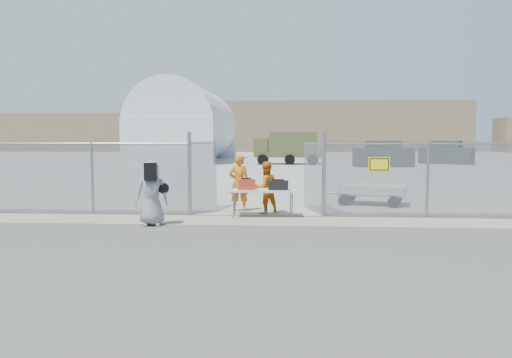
# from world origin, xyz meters

# --- Properties ---
(ground) EXTENTS (160.00, 160.00, 0.00)m
(ground) POSITION_xyz_m (0.00, 0.00, 0.00)
(ground) COLOR #434343
(tarmac_inside) EXTENTS (160.00, 80.00, 0.01)m
(tarmac_inside) POSITION_xyz_m (0.00, 42.00, 0.01)
(tarmac_inside) COLOR #99978F
(tarmac_inside) RESTS_ON ground
(dirt_strip) EXTENTS (44.00, 1.60, 0.01)m
(dirt_strip) POSITION_xyz_m (0.00, 1.00, 0.01)
(dirt_strip) COLOR gray
(dirt_strip) RESTS_ON ground
(distant_hills) EXTENTS (140.00, 6.00, 9.00)m
(distant_hills) POSITION_xyz_m (5.00, 78.00, 4.50)
(distant_hills) COLOR #7F684F
(distant_hills) RESTS_ON ground
(chain_link_fence) EXTENTS (40.00, 0.20, 2.20)m
(chain_link_fence) POSITION_xyz_m (0.00, 2.00, 1.10)
(chain_link_fence) COLOR gray
(chain_link_fence) RESTS_ON ground
(quonset_hangar) EXTENTS (9.00, 18.00, 8.00)m
(quonset_hangar) POSITION_xyz_m (-10.00, 40.00, 4.00)
(quonset_hangar) COLOR silver
(quonset_hangar) RESTS_ON ground
(folding_table) EXTENTS (1.95, 0.93, 0.81)m
(folding_table) POSITION_xyz_m (0.21, 1.77, 0.40)
(folding_table) COLOR silver
(folding_table) RESTS_ON ground
(orange_bag) EXTENTS (0.54, 0.41, 0.30)m
(orange_bag) POSITION_xyz_m (-0.26, 1.70, 0.96)
(orange_bag) COLOR red
(orange_bag) RESTS_ON folding_table
(black_duffel) EXTENTS (0.58, 0.35, 0.27)m
(black_duffel) POSITION_xyz_m (0.67, 1.73, 0.94)
(black_duffel) COLOR black
(black_duffel) RESTS_ON folding_table
(security_worker_left) EXTENTS (0.66, 0.44, 1.80)m
(security_worker_left) POSITION_xyz_m (-0.60, 2.91, 0.90)
(security_worker_left) COLOR orange
(security_worker_left) RESTS_ON ground
(security_worker_right) EXTENTS (0.98, 0.91, 1.60)m
(security_worker_right) POSITION_xyz_m (0.26, 2.45, 0.80)
(security_worker_right) COLOR orange
(security_worker_right) RESTS_ON ground
(visitor) EXTENTS (0.93, 0.69, 1.73)m
(visitor) POSITION_xyz_m (-2.63, 0.13, 0.87)
(visitor) COLOR gray
(visitor) RESTS_ON ground
(utility_trailer) EXTENTS (3.31, 2.30, 0.73)m
(utility_trailer) POSITION_xyz_m (3.83, 4.77, 0.36)
(utility_trailer) COLOR silver
(utility_trailer) RESTS_ON ground
(military_truck) EXTENTS (6.07, 2.29, 2.88)m
(military_truck) POSITION_xyz_m (0.74, 32.62, 1.44)
(military_truck) COLOR #4A512C
(military_truck) RESTS_ON ground
(parked_vehicle_near) EXTENTS (4.82, 2.63, 2.08)m
(parked_vehicle_near) POSITION_xyz_m (8.62, 28.97, 1.04)
(parked_vehicle_near) COLOR #2F3630
(parked_vehicle_near) RESTS_ON ground
(parked_vehicle_mid) EXTENTS (5.02, 4.00, 2.07)m
(parked_vehicle_mid) POSITION_xyz_m (15.31, 34.20, 1.04)
(parked_vehicle_mid) COLOR #2F3630
(parked_vehicle_mid) RESTS_ON ground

